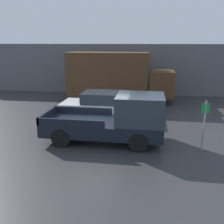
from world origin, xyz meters
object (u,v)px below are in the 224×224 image
Objects in this scene: pickup_truck at (117,120)px; newspaper_box at (126,89)px; delivery_truck at (116,76)px; car at (104,105)px; parking_sign at (204,123)px.

newspaper_box is at bearing 93.32° from pickup_truck.
delivery_truck is (-1.11, 7.92, 0.91)m from pickup_truck.
car is 2.30× the size of parking_sign.
parking_sign is 2.12× the size of newspaper_box.
delivery_truck reaches higher than pickup_truck.
pickup_truck is 3.64m from parking_sign.
delivery_truck is at bearing 98.01° from pickup_truck.
parking_sign is at bearing -6.82° from pickup_truck.
pickup_truck is at bearing -71.03° from car.
pickup_truck reaches higher than parking_sign.
delivery_truck is at bearing 119.47° from parking_sign.
delivery_truck is 9.62m from parking_sign.
delivery_truck is (0.04, 4.56, 1.11)m from car.
parking_sign is (4.76, -3.79, 0.39)m from car.
delivery_truck reaches higher than parking_sign.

